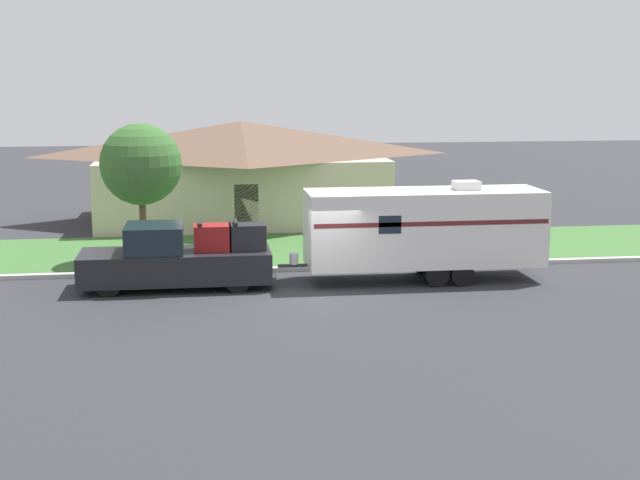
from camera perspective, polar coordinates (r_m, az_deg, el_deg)
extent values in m
plane|color=#2D2D33|center=(26.67, 0.21, -3.68)|extent=(120.00, 120.00, 0.00)
cube|color=#ADADA8|center=(30.28, -0.78, -1.83)|extent=(80.00, 0.30, 0.14)
cube|color=#3D6B33|center=(33.84, -1.53, -0.61)|extent=(80.00, 7.00, 0.03)
cube|color=beige|center=(40.83, -5.03, 3.35)|extent=(12.55, 7.80, 2.95)
pyramid|color=brown|center=(40.61, -5.09, 6.50)|extent=(13.55, 8.43, 1.55)
cube|color=#4C3828|center=(37.06, -4.73, 1.96)|extent=(1.00, 0.06, 2.10)
cylinder|color=black|center=(27.42, -13.41, -2.71)|extent=(0.81, 0.28, 0.81)
cylinder|color=black|center=(29.11, -13.09, -1.93)|extent=(0.81, 0.28, 0.81)
cylinder|color=black|center=(27.30, -5.29, -2.52)|extent=(0.81, 0.28, 0.81)
cylinder|color=black|center=(28.99, -5.44, -1.75)|extent=(0.81, 0.28, 0.81)
cube|color=black|center=(28.14, -11.74, -1.70)|extent=(3.40, 2.10, 0.94)
cube|color=#19232D|center=(27.93, -10.55, 0.11)|extent=(1.77, 1.93, 0.84)
cube|color=black|center=(28.08, -5.75, -1.56)|extent=(2.48, 2.10, 0.94)
cube|color=#333333|center=(28.23, -3.10, -2.19)|extent=(0.12, 1.89, 0.20)
cube|color=maroon|center=(27.90, -6.90, 0.16)|extent=(1.14, 0.88, 0.80)
cube|color=black|center=(27.81, -7.67, 1.11)|extent=(0.10, 0.97, 0.08)
cube|color=black|center=(27.93, -4.66, 0.22)|extent=(1.14, 0.88, 0.80)
cube|color=black|center=(27.84, -5.43, 1.17)|extent=(0.10, 0.97, 0.08)
cylinder|color=black|center=(28.14, 7.51, -2.25)|extent=(0.74, 0.22, 0.74)
cylinder|color=black|center=(30.00, 6.53, -1.43)|extent=(0.74, 0.22, 0.74)
cylinder|color=black|center=(28.37, 9.09, -2.19)|extent=(0.74, 0.22, 0.74)
cylinder|color=black|center=(30.21, 8.02, -1.38)|extent=(0.74, 0.22, 0.74)
cube|color=silver|center=(28.76, 6.68, 0.82)|extent=(7.58, 2.25, 2.38)
cube|color=#5B1E1E|center=(27.63, 7.27, 1.04)|extent=(7.43, 0.01, 0.14)
cube|color=#383838|center=(28.23, -1.77, -1.65)|extent=(0.93, 0.12, 0.10)
cylinder|color=silver|center=(28.19, -1.68, -1.19)|extent=(0.28, 0.28, 0.36)
cube|color=silver|center=(28.94, 9.35, 3.48)|extent=(0.80, 0.68, 0.28)
cube|color=#19232D|center=(27.32, 4.50, 0.98)|extent=(0.70, 0.01, 0.56)
cylinder|color=brown|center=(30.77, -4.24, -0.73)|extent=(0.09, 0.09, 1.12)
cube|color=#B2B2B2|center=(30.65, -4.25, 0.50)|extent=(0.48, 0.20, 0.22)
cylinder|color=brown|center=(32.14, -11.25, 0.74)|extent=(0.24, 0.24, 2.40)
sphere|color=#38662D|center=(31.84, -11.39, 4.78)|extent=(2.87, 2.87, 2.87)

